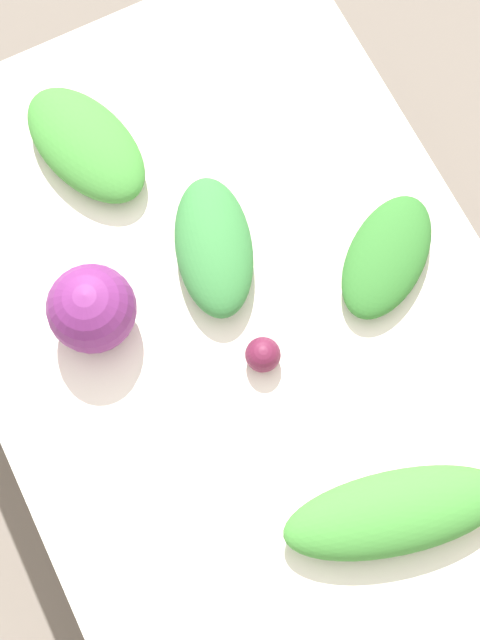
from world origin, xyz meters
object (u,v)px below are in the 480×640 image
Objects in this scene: greens_bunch_beet_tops at (387,257)px; beet_root at (263,355)px; greens_bunch_kale at (86,145)px; cabbage_purple at (92,309)px; greens_bunch_dandelion at (396,513)px; greens_bunch_scallion at (214,247)px.

greens_bunch_beet_tops is 0.29m from beet_root.
greens_bunch_kale reaches higher than beet_root.
greens_bunch_beet_tops is (0.14, 0.52, -0.05)m from cabbage_purple.
beet_root is (-0.35, -0.07, -0.01)m from greens_bunch_dandelion.
greens_bunch_kale is 1.06× the size of greens_bunch_scallion.
greens_bunch_dandelion is at bearing 6.51° from greens_bunch_scallion.
greens_bunch_kale reaches higher than greens_bunch_beet_tops.
beet_root is (0.20, 0.24, -0.05)m from cabbage_purple.
greens_bunch_dandelion is 1.42× the size of greens_bunch_scallion.
cabbage_purple is 0.61× the size of greens_bunch_beet_tops.
greens_bunch_kale is 0.32m from greens_bunch_scallion.
cabbage_purple is 0.63m from greens_bunch_dandelion.
cabbage_purple is 0.31m from beet_root.
greens_bunch_kale is at bearing -167.53° from greens_bunch_dandelion.
greens_bunch_beet_tops is 4.03× the size of beet_root.
cabbage_purple is 0.25m from greens_bunch_scallion.
greens_bunch_beet_tops is 0.89× the size of greens_bunch_kale.
greens_bunch_dandelion is at bearing -27.48° from greens_bunch_beet_tops.
cabbage_purple reaches higher than greens_bunch_beet_tops.
greens_bunch_scallion is at bearing -119.33° from greens_bunch_beet_tops.
greens_bunch_beet_tops is 0.32m from greens_bunch_scallion.
cabbage_purple is at bearing -150.24° from greens_bunch_dandelion.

